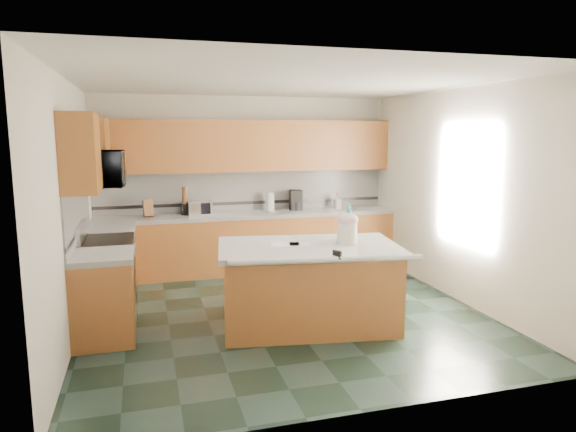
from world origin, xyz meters
name	(u,v)px	position (x,y,z in m)	size (l,w,h in m)	color
floor	(284,313)	(0.00, 0.00, 0.00)	(4.60, 4.60, 0.00)	black
ceiling	(284,81)	(0.00, 0.00, 2.70)	(4.60, 4.60, 0.00)	white
wall_back	(245,183)	(0.00, 2.32, 1.35)	(4.60, 0.04, 2.70)	white
wall_front	(369,242)	(0.00, -2.32, 1.35)	(4.60, 0.04, 2.70)	white
wall_left	(67,210)	(-2.32, 0.00, 1.35)	(0.04, 4.60, 2.70)	white
wall_right	(459,195)	(2.32, 0.00, 1.35)	(0.04, 4.60, 2.70)	white
back_base_cab	(250,244)	(0.00, 2.00, 0.43)	(4.60, 0.60, 0.86)	#542F0C
back_countertop	(249,215)	(0.00, 2.00, 0.89)	(4.60, 0.64, 0.06)	white
back_upper_cab	(247,146)	(0.00, 2.13, 1.94)	(4.60, 0.33, 0.78)	#542F0C
back_backsplash	(245,191)	(0.00, 2.29, 1.24)	(4.60, 0.02, 0.63)	silver
back_accent_band	(246,203)	(0.00, 2.28, 1.04)	(4.60, 0.01, 0.05)	black
left_base_cab_rear	(112,264)	(-2.00, 1.29, 0.43)	(0.60, 0.82, 0.86)	#542F0C
left_counter_rear	(110,230)	(-2.00, 1.29, 0.89)	(0.64, 0.82, 0.06)	white
left_base_cab_front	(104,300)	(-2.00, -0.24, 0.43)	(0.60, 0.72, 0.86)	#542F0C
left_counter_front	(101,256)	(-2.00, -0.24, 0.89)	(0.64, 0.72, 0.06)	white
left_backsplash	(78,213)	(-2.29, 0.55, 1.24)	(0.02, 2.30, 0.63)	silver
left_accent_band	(79,229)	(-2.28, 0.55, 1.04)	(0.01, 2.30, 0.05)	black
left_upper_cab_rear	(95,148)	(-2.13, 1.42, 1.94)	(0.33, 1.09, 0.78)	#542F0C
left_upper_cab_front	(80,153)	(-2.13, -0.24, 1.94)	(0.33, 0.72, 0.78)	#542F0C
range_body	(108,279)	(-2.00, 0.50, 0.44)	(0.60, 0.76, 0.88)	#B7B7BC
range_oven_door	(134,281)	(-1.71, 0.50, 0.40)	(0.02, 0.68, 0.55)	black
range_cooktop	(106,241)	(-2.00, 0.50, 0.90)	(0.62, 0.78, 0.04)	black
range_handle	(135,249)	(-1.68, 0.50, 0.78)	(0.02, 0.02, 0.66)	#B7B7BC
range_backguard	(81,232)	(-2.26, 0.50, 1.02)	(0.06, 0.76, 0.18)	#B7B7BC
microwave	(102,169)	(-2.00, 0.50, 1.73)	(0.73, 0.50, 0.41)	#B7B7BC
island_base	(308,288)	(0.16, -0.44, 0.43)	(1.86, 1.06, 0.86)	#542F0C
island_top	(309,248)	(0.16, -0.44, 0.89)	(1.96, 1.16, 0.06)	white
island_bullnose	(327,260)	(0.16, -1.02, 0.89)	(0.06, 0.06, 1.96)	white
treat_jar	(347,233)	(0.59, -0.48, 1.04)	(0.22, 0.22, 0.23)	beige
treat_jar_lid	(347,220)	(0.59, -0.48, 1.19)	(0.24, 0.24, 0.15)	#D6A1B0
treat_jar_knob	(347,215)	(0.59, -0.48, 1.24)	(0.03, 0.03, 0.08)	tan
treat_jar_knob_end_l	(344,215)	(0.55, -0.48, 1.24)	(0.04, 0.04, 0.04)	tan
treat_jar_knob_end_r	(351,215)	(0.63, -0.48, 1.24)	(0.04, 0.04, 0.04)	tan
soap_bottle_island	(349,222)	(0.69, -0.29, 1.13)	(0.16, 0.16, 0.41)	#1C8E79
paper_sheet_a	(300,244)	(0.09, -0.36, 0.92)	(0.25, 0.19, 0.00)	white
paper_sheet_b	(285,244)	(-0.08, -0.33, 0.92)	(0.31, 0.23, 0.00)	white
clamp_body	(337,255)	(0.28, -1.00, 0.93)	(0.03, 0.10, 0.09)	black
clamp_handle	(339,258)	(0.28, -1.06, 0.91)	(0.02, 0.02, 0.07)	black
knife_block	(148,208)	(-1.50, 2.05, 1.04)	(0.13, 0.11, 0.24)	#472814
utensil_crock	(185,209)	(-0.96, 2.08, 1.01)	(0.14, 0.14, 0.17)	black
utensil_bundle	(185,195)	(-0.96, 2.08, 1.22)	(0.08, 0.08, 0.25)	#472814
toaster_oven	(199,208)	(-0.76, 2.05, 1.02)	(0.36, 0.24, 0.21)	#B7B7BC
toaster_oven_door	(200,209)	(-0.76, 1.94, 1.02)	(0.32, 0.01, 0.17)	black
paper_towel	(270,202)	(0.35, 2.10, 1.07)	(0.13, 0.13, 0.30)	white
paper_towel_base	(270,211)	(0.35, 2.10, 0.93)	(0.20, 0.20, 0.01)	#B7B7BC
water_jug	(299,202)	(0.81, 2.06, 1.05)	(0.15, 0.15, 0.25)	#6CA1C7
water_jug_neck	(299,193)	(0.81, 2.06, 1.19)	(0.07, 0.07, 0.04)	#6CA1C7
coffee_maker	(296,200)	(0.77, 2.08, 1.08)	(0.19, 0.21, 0.32)	black
coffee_carafe	(297,206)	(0.77, 2.03, 0.99)	(0.13, 0.13, 0.13)	black
soap_bottle_back	(337,202)	(1.46, 2.05, 1.03)	(0.10, 0.10, 0.22)	white
soap_back_cap	(337,194)	(1.46, 2.05, 1.16)	(0.02, 0.02, 0.03)	red
window_light_proxy	(467,185)	(2.29, -0.20, 1.50)	(0.02, 1.40, 1.10)	white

